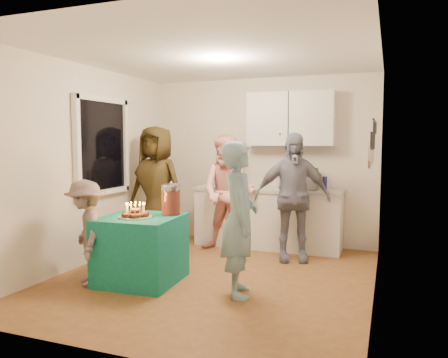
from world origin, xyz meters
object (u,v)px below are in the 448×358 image
(man_birthday, at_px, (239,219))
(woman_back_center, at_px, (228,193))
(woman_back_right, at_px, (292,197))
(microwave, at_px, (299,179))
(woman_back_left, at_px, (156,188))
(counter, at_px, (268,219))
(child_near_left, at_px, (86,232))
(party_table, at_px, (141,249))
(punch_jar, at_px, (171,200))

(man_birthday, height_order, woman_back_center, woman_back_center)
(woman_back_center, xyz_separation_m, woman_back_right, (0.99, -0.18, 0.01))
(microwave, relative_size, woman_back_center, 0.32)
(woman_back_left, distance_m, woman_back_right, 2.06)
(counter, bearing_deg, man_birthday, -82.89)
(man_birthday, height_order, child_near_left, man_birthday)
(microwave, xyz_separation_m, party_table, (-1.40, -2.12, -0.68))
(woman_back_center, bearing_deg, man_birthday, -66.60)
(man_birthday, distance_m, woman_back_center, 1.86)
(woman_back_right, bearing_deg, counter, 112.03)
(woman_back_left, bearing_deg, punch_jar, -48.52)
(microwave, relative_size, child_near_left, 0.46)
(punch_jar, xyz_separation_m, man_birthday, (0.92, -0.24, -0.12))
(woman_back_right, bearing_deg, man_birthday, -116.43)
(party_table, xyz_separation_m, man_birthday, (1.19, -0.01, 0.43))
(woman_back_right, bearing_deg, woman_back_center, 152.06)
(man_birthday, bearing_deg, party_table, 69.71)
(counter, bearing_deg, woman_back_center, -138.69)
(party_table, bearing_deg, counter, 66.36)
(party_table, height_order, woman_back_center, woman_back_center)
(child_near_left, bearing_deg, woman_back_right, 88.81)
(party_table, relative_size, child_near_left, 0.71)
(man_birthday, height_order, woman_back_left, woman_back_left)
(man_birthday, bearing_deg, woman_back_right, -28.84)
(punch_jar, relative_size, woman_back_center, 0.20)
(man_birthday, xyz_separation_m, woman_back_right, (0.24, 1.52, 0.06))
(counter, distance_m, child_near_left, 2.83)
(punch_jar, xyz_separation_m, woman_back_left, (-0.90, 1.24, -0.01))
(party_table, distance_m, punch_jar, 0.66)
(child_near_left, bearing_deg, woman_back_center, 109.99)
(counter, bearing_deg, woman_back_right, -50.34)
(punch_jar, height_order, man_birthday, man_birthday)
(counter, distance_m, microwave, 0.79)
(microwave, bearing_deg, child_near_left, -133.33)
(counter, xyz_separation_m, woman_back_center, (-0.48, -0.43, 0.43))
(man_birthday, xyz_separation_m, woman_back_left, (-1.82, 1.48, 0.11))
(microwave, xyz_separation_m, woman_back_center, (-0.95, -0.43, -0.20))
(counter, height_order, child_near_left, child_near_left)
(counter, height_order, woman_back_right, woman_back_right)
(microwave, height_order, child_near_left, microwave)
(counter, xyz_separation_m, woman_back_left, (-1.56, -0.65, 0.49))
(party_table, distance_m, child_near_left, 0.64)
(man_birthday, relative_size, woman_back_left, 0.88)
(microwave, xyz_separation_m, woman_back_right, (0.03, -0.60, -0.20))
(punch_jar, bearing_deg, woman_back_left, 125.92)
(man_birthday, relative_size, woman_back_right, 0.94)
(microwave, height_order, punch_jar, microwave)
(microwave, height_order, man_birthday, man_birthday)
(microwave, xyz_separation_m, woman_back_left, (-2.02, -0.65, -0.14))
(man_birthday, relative_size, woman_back_center, 0.95)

